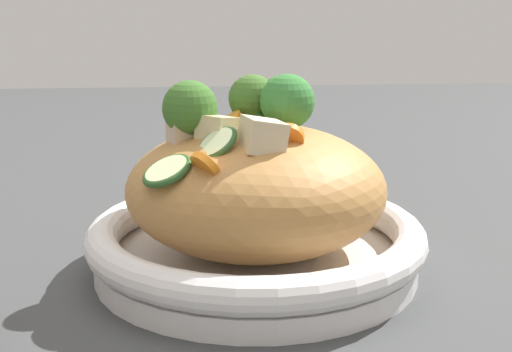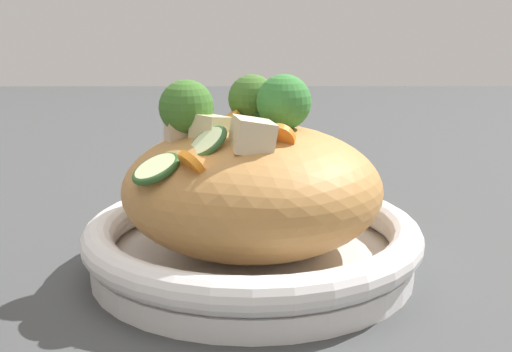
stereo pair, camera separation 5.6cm
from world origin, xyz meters
TOP-DOWN VIEW (x-y plane):
  - ground_plane at (0.00, 0.00)m, footprint 3.00×3.00m
  - serving_bowl at (0.00, 0.00)m, footprint 0.31×0.31m
  - noodle_heap at (0.00, 0.00)m, footprint 0.23×0.23m
  - broccoli_florets at (-0.00, 0.01)m, footprint 0.15×0.09m
  - carrot_coins at (-0.02, -0.03)m, footprint 0.10×0.12m
  - zucchini_slices at (-0.03, -0.02)m, footprint 0.14×0.15m
  - chicken_chunks at (-0.02, -0.03)m, footprint 0.10×0.09m

SIDE VIEW (x-z plane):
  - ground_plane at x=0.00m, z-range 0.00..0.00m
  - serving_bowl at x=0.00m, z-range 0.00..0.05m
  - noodle_heap at x=0.00m, z-range 0.02..0.14m
  - zucchini_slices at x=-0.03m, z-range 0.10..0.15m
  - carrot_coins at x=-0.02m, z-range 0.11..0.15m
  - chicken_chunks at x=-0.02m, z-range 0.12..0.15m
  - broccoli_florets at x=0.00m, z-range 0.12..0.18m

